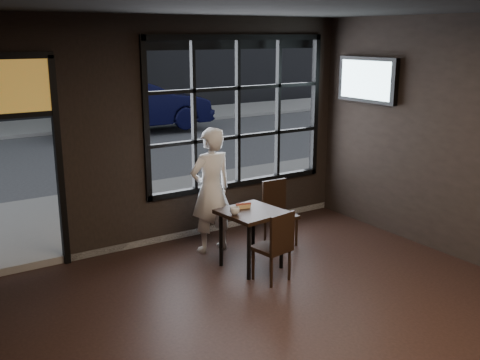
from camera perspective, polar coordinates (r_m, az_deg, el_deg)
floor at (r=5.71m, az=9.01°, el=-16.70°), size 6.00×7.00×0.02m
ceiling at (r=4.90m, az=10.57°, el=17.50°), size 6.00×7.00×0.02m
window_frame at (r=8.49m, az=-0.23°, el=6.86°), size 3.06×0.12×2.28m
stained_transom at (r=7.21m, az=-23.17°, el=8.73°), size 1.20×0.06×0.70m
cafe_table at (r=7.27m, az=1.14°, el=-5.99°), size 0.80×0.80×0.77m
chair_near at (r=6.88m, az=3.22°, el=-6.67°), size 0.45×0.45×0.90m
chair_window at (r=8.03m, az=4.19°, el=-3.44°), size 0.41×0.41×0.92m
man at (r=7.69m, az=-2.97°, el=-1.05°), size 0.66×0.45×1.74m
hotdog at (r=7.23m, az=0.35°, el=-2.65°), size 0.21×0.12×0.06m
cup at (r=6.97m, az=-0.55°, el=-3.16°), size 0.12×0.12×0.10m
tv at (r=8.80m, az=12.82°, el=9.90°), size 0.13×1.16×0.68m
navy_car at (r=17.45m, az=-10.61°, el=7.49°), size 4.68×1.77×1.52m
tree_right at (r=19.78m, az=-14.10°, el=13.75°), size 2.33×2.33×3.97m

